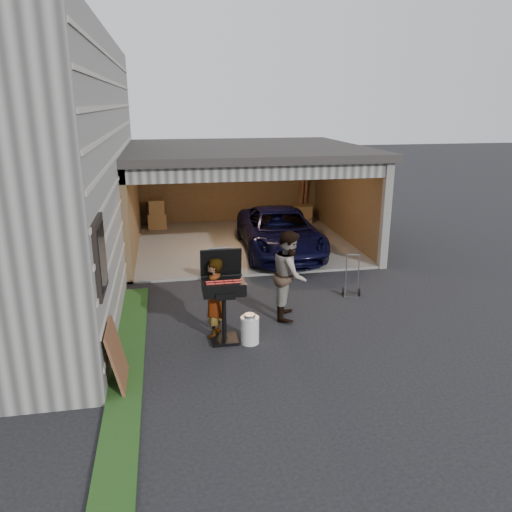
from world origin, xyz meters
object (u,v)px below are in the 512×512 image
at_px(man, 290,274).
at_px(propane_tank, 250,330).
at_px(minivan, 279,234).
at_px(plywood_panel, 117,356).
at_px(hand_truck, 351,288).
at_px(woman, 214,298).
at_px(bbq_grill, 223,290).

relative_size(man, propane_tank, 3.57).
xyz_separation_m(minivan, plywood_panel, (-3.91, -6.16, -0.12)).
distance_m(minivan, hand_truck, 3.47).
height_order(woman, man, man).
distance_m(man, bbq_grill, 1.62).
bearing_deg(woman, plywood_panel, -25.81).
height_order(minivan, plywood_panel, minivan).
height_order(plywood_panel, hand_truck, plywood_panel).
bearing_deg(hand_truck, woman, -135.92).
bearing_deg(man, plywood_panel, 137.56).
xyz_separation_m(woman, propane_tank, (0.59, -0.40, -0.49)).
bearing_deg(minivan, man, -97.82).
height_order(minivan, bbq_grill, bbq_grill).
distance_m(bbq_grill, plywood_panel, 2.17).
height_order(woman, propane_tank, woman).
bearing_deg(propane_tank, hand_truck, 35.01).
height_order(bbq_grill, propane_tank, bbq_grill).
bearing_deg(bbq_grill, hand_truck, 28.17).
bearing_deg(woman, man, 133.87).
xyz_separation_m(woman, bbq_grill, (0.15, -0.20, 0.23)).
bearing_deg(propane_tank, bbq_grill, 155.88).
bearing_deg(minivan, bbq_grill, -110.96).
relative_size(woman, man, 0.84).
bearing_deg(man, minivan, 4.47).
bearing_deg(plywood_panel, woman, 41.56).
bearing_deg(woman, propane_tank, 78.46).
relative_size(minivan, man, 2.48).
relative_size(propane_tank, hand_truck, 0.52).
bearing_deg(minivan, hand_truck, -72.98).
height_order(bbq_grill, plywood_panel, bbq_grill).
distance_m(propane_tank, hand_truck, 3.16).
bearing_deg(man, bbq_grill, 134.93).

